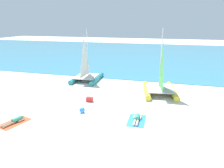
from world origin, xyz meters
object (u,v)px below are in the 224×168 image
object	(u,v)px
towel_left	(14,123)
sunbather_right	(137,118)
sailboat_yellow	(160,85)
towel_right	(137,121)
beach_ball	(82,110)
sunbather_left	(15,121)
sailboat_teal	(86,73)
cooler_box	(90,99)

from	to	relation	value
towel_left	sunbather_right	bearing A→B (deg)	18.64
sailboat_yellow	towel_right	xyz separation A→B (m)	(-1.07, -5.85, -0.83)
towel_right	beach_ball	xyz separation A→B (m)	(-3.90, 0.17, 0.20)
sailboat_yellow	beach_ball	bearing A→B (deg)	-141.50
sunbather_left	sunbather_right	bearing A→B (deg)	33.38
sailboat_teal	cooler_box	xyz separation A→B (m)	(2.62, -5.74, -0.63)
sunbather_left	towel_right	bearing A→B (deg)	32.91
towel_left	beach_ball	bearing A→B (deg)	36.50
towel_left	beach_ball	size ratio (longest dim) A/B	4.73
towel_left	cooler_box	size ratio (longest dim) A/B	3.80
sunbather_left	cooler_box	size ratio (longest dim) A/B	3.10
beach_ball	sailboat_teal	bearing A→B (deg)	110.29
sunbather_left	sunbather_right	distance (m)	7.80
cooler_box	sailboat_yellow	bearing A→B (deg)	33.47
towel_right	sunbather_right	size ratio (longest dim) A/B	1.21
sailboat_teal	towel_left	xyz separation A→B (m)	(-0.60, -10.53, -0.81)
sunbather_right	beach_ball	distance (m)	3.90
sailboat_teal	sunbather_left	size ratio (longest dim) A/B	3.53
sailboat_teal	cooler_box	distance (m)	6.34
sailboat_teal	cooler_box	world-z (taller)	sailboat_teal
towel_left	sunbather_left	xyz separation A→B (m)	(0.02, 0.06, 0.13)
towel_right	sunbather_right	distance (m)	0.14
sailboat_yellow	towel_left	bearing A→B (deg)	-146.01
towel_left	sailboat_yellow	bearing A→B (deg)	44.27
sailboat_teal	cooler_box	size ratio (longest dim) A/B	10.94
sailboat_yellow	sailboat_teal	bearing A→B (deg)	153.85
sailboat_teal	towel_left	bearing A→B (deg)	-96.90
beach_ball	cooler_box	size ratio (longest dim) A/B	0.80
sunbather_right	towel_right	bearing A→B (deg)	-90.00
sailboat_yellow	sunbather_left	xyz separation A→B (m)	(-8.48, -8.22, -0.71)
towel_left	sunbather_right	distance (m)	7.84
towel_left	towel_right	distance (m)	7.82
sailboat_yellow	towel_left	distance (m)	11.90
towel_right	beach_ball	size ratio (longest dim) A/B	4.73
sailboat_yellow	towel_left	xyz separation A→B (m)	(-8.50, -8.29, -0.83)
sailboat_yellow	cooler_box	size ratio (longest dim) A/B	11.28
sailboat_teal	towel_right	xyz separation A→B (m)	(6.83, -8.09, -0.81)
sunbather_left	sunbather_right	xyz separation A→B (m)	(7.41, 2.44, 0.00)
towel_left	towel_right	world-z (taller)	same
sailboat_teal	beach_ball	world-z (taller)	sailboat_teal
sunbather_right	beach_ball	bearing A→B (deg)	176.28
towel_left	cooler_box	world-z (taller)	cooler_box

